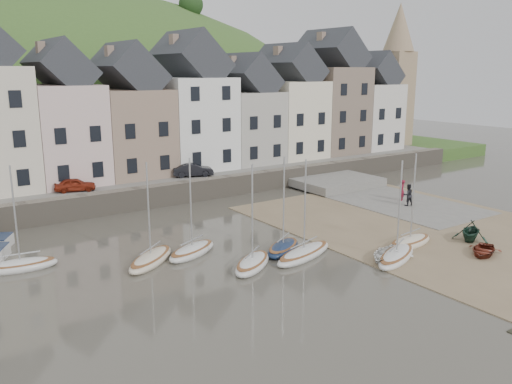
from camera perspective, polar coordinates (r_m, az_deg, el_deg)
ground at (r=32.59m, az=6.03°, el=-7.13°), size 160.00×160.00×0.00m
quay_land at (r=59.58m, az=-14.33°, el=2.58°), size 90.00×30.00×1.50m
quay_street at (r=48.97m, az=-9.66°, el=1.53°), size 70.00×7.00×0.10m
seawall at (r=46.02m, az=-7.78°, el=0.02°), size 70.00×1.20×1.80m
beach at (r=40.28m, az=18.06°, el=-3.70°), size 18.00×26.00×0.06m
slipway at (r=48.17m, az=13.48°, el=-0.66°), size 8.00×18.00×0.12m
hillside at (r=89.39m, az=-23.03°, el=-7.05°), size 134.40×84.00×84.00m
townhouse_terrace at (r=52.06m, az=-9.78°, el=8.63°), size 61.05×8.00×13.93m
church_spire at (r=72.10m, az=15.05°, el=12.55°), size 4.00×4.00×18.00m
sailboat_0 at (r=33.41m, az=-24.18°, el=-7.26°), size 4.25×2.04×6.32m
sailboat_1 at (r=33.14m, az=-6.95°, el=-6.32°), size 4.42×3.19×6.32m
sailboat_2 at (r=32.14m, az=-11.33°, el=-7.12°), size 4.53×4.11×6.32m
sailboat_3 at (r=30.85m, az=-0.39°, el=-7.72°), size 4.15×3.60×6.32m
sailboat_4 at (r=32.60m, az=5.22°, el=-6.62°), size 5.50×3.02×6.32m
sailboat_5 at (r=33.46m, az=2.97°, el=-6.04°), size 3.97×3.24×6.32m
sailboat_6 at (r=33.15m, az=14.98°, el=-6.68°), size 5.18×3.39×6.32m
sailboat_7 at (r=35.97m, az=16.38°, el=-5.20°), size 4.26×2.01×6.32m
rowboat_white at (r=32.83m, az=14.11°, el=-6.56°), size 3.94×3.32×0.70m
rowboat_green at (r=37.99m, az=22.29°, el=-3.90°), size 3.39×3.22×1.40m
rowboat_red at (r=35.61m, az=23.43°, el=-5.82°), size 3.29×2.90×0.57m
person_red at (r=47.34m, az=15.55°, el=0.18°), size 0.79×0.72×1.82m
person_dark at (r=45.66m, az=16.16°, el=-0.30°), size 1.07×0.94×1.85m
car_left at (r=45.07m, az=-19.03°, el=0.76°), size 3.44×2.10×1.09m
car_right at (r=48.91m, az=-6.86°, el=2.40°), size 3.93×2.49×1.22m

